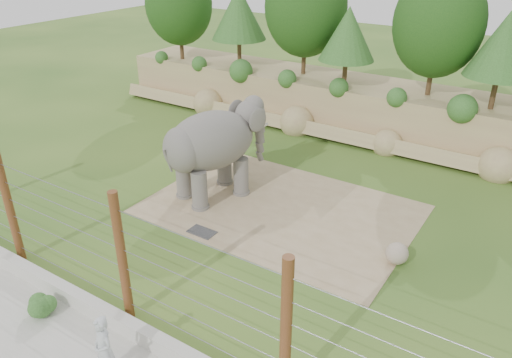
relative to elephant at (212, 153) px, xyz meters
The scene contains 10 objects.
ground 3.93m from the elephant, 45.88° to the right, with size 90.00×90.00×0.00m, color #30581F.
back_embankment 10.83m from the elephant, 73.60° to the left, with size 30.00×5.52×8.77m.
dirt_patch 3.49m from the elephant, 10.01° to the left, with size 10.00×7.00×0.02m, color #9D835C.
drain_grate 3.38m from the elephant, 60.74° to the right, with size 1.00×0.60×0.03m, color #262628.
elephant is the anchor object (origin of this frame).
stone_ball 8.00m from the elephant, ahead, with size 0.74×0.74×0.74m, color gray.
retaining_wall 8.03m from the elephant, 72.15° to the right, with size 26.00×0.35×0.50m, color #B3B2A6.
barrier_fence 7.39m from the elephant, 70.96° to the right, with size 20.26×0.26×4.00m.
walkway_shrub 8.42m from the elephant, 88.73° to the right, with size 0.73×0.73×0.73m, color #2D5221.
zookeeper 9.51m from the elephant, 68.15° to the right, with size 0.66×0.43×1.81m, color #A4A7AD.
Camera 1 is at (8.87, -11.63, 9.80)m, focal length 35.00 mm.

